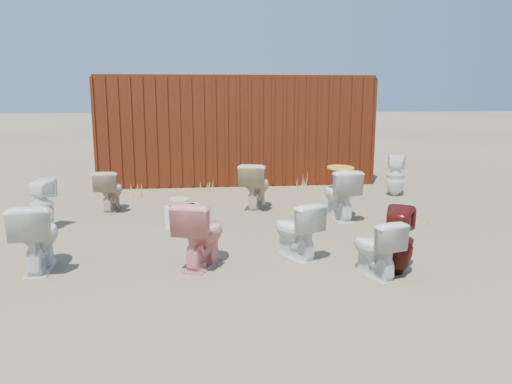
{
  "coord_description": "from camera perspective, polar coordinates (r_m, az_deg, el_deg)",
  "views": [
    {
      "loc": [
        -0.82,
        -6.7,
        1.99
      ],
      "look_at": [
        0.0,
        0.6,
        0.55
      ],
      "focal_mm": 35.0,
      "sensor_mm": 36.0,
      "label": 1
    }
  ],
  "objects": [
    {
      "name": "toilet_back_a",
      "position": [
        8.01,
        -23.33,
        -1.36
      ],
      "size": [
        0.46,
        0.46,
        0.78
      ],
      "primitive_type": "imported",
      "rotation": [
        0.0,
        0.0,
        2.76
      ],
      "color": "white",
      "rests_on": "ground"
    },
    {
      "name": "loose_tank",
      "position": [
        7.65,
        -8.37,
        -2.76
      ],
      "size": [
        0.54,
        0.39,
        0.35
      ],
      "primitive_type": "cube",
      "rotation": [
        0.0,
        0.0,
        0.42
      ],
      "color": "white",
      "rests_on": "ground"
    },
    {
      "name": "shipping_container",
      "position": [
        11.96,
        -2.47,
        7.29
      ],
      "size": [
        6.0,
        2.4,
        2.4
      ],
      "primitive_type": "cube",
      "color": "#49170C",
      "rests_on": "ground"
    },
    {
      "name": "toilet_back_beige_left",
      "position": [
        8.96,
        -16.34,
        0.16
      ],
      "size": [
        0.47,
        0.74,
        0.72
      ],
      "primitive_type": "imported",
      "rotation": [
        0.0,
        0.0,
        3.05
      ],
      "color": "beige",
      "rests_on": "ground"
    },
    {
      "name": "toilet_front_e",
      "position": [
        5.69,
        13.52,
        -6.2
      ],
      "size": [
        0.55,
        0.73,
        0.66
      ],
      "primitive_type": "imported",
      "rotation": [
        0.0,
        0.0,
        3.45
      ],
      "color": "white",
      "rests_on": "ground"
    },
    {
      "name": "toilet_front_a",
      "position": [
        6.22,
        -23.74,
        -4.66
      ],
      "size": [
        0.51,
        0.82,
        0.81
      ],
      "primitive_type": "imported",
      "rotation": [
        0.0,
        0.0,
        3.22
      ],
      "color": "white",
      "rests_on": "ground"
    },
    {
      "name": "weed_clump_c",
      "position": [
        9.94,
        11.14,
        0.26
      ],
      "size": [
        0.36,
        0.36,
        0.32
      ],
      "primitive_type": "cone",
      "color": "#B58748",
      "rests_on": "ground"
    },
    {
      "name": "weed_clump_d",
      "position": [
        10.37,
        -5.7,
        0.67
      ],
      "size": [
        0.3,
        0.3,
        0.25
      ],
      "primitive_type": "cone",
      "color": "#B58748",
      "rests_on": "ground"
    },
    {
      "name": "yellow_lid",
      "position": [
        8.07,
        9.65,
        2.76
      ],
      "size": [
        0.42,
        0.53,
        0.02
      ],
      "primitive_type": "ellipsoid",
      "color": "yellow",
      "rests_on": "toilet_back_yellowlid"
    },
    {
      "name": "ground",
      "position": [
        7.04,
        0.55,
        -5.33
      ],
      "size": [
        100.0,
        100.0,
        0.0
      ],
      "primitive_type": "plane",
      "color": "brown",
      "rests_on": "ground"
    },
    {
      "name": "weed_clump_b",
      "position": [
        9.59,
        -0.15,
        0.04
      ],
      "size": [
        0.32,
        0.32,
        0.3
      ],
      "primitive_type": "cone",
      "color": "#B58748",
      "rests_on": "ground"
    },
    {
      "name": "loose_lid_far",
      "position": [
        9.7,
        -8.78,
        -0.81
      ],
      "size": [
        0.53,
        0.58,
        0.02
      ],
      "primitive_type": "ellipsoid",
      "rotation": [
        0.0,
        0.0,
        0.46
      ],
      "color": "beige",
      "rests_on": "ground"
    },
    {
      "name": "toilet_back_e",
      "position": [
        10.29,
        15.65,
        1.82
      ],
      "size": [
        0.49,
        0.49,
        0.81
      ],
      "primitive_type": "imported",
      "rotation": [
        0.0,
        0.0,
        2.71
      ],
      "color": "white",
      "rests_on": "ground"
    },
    {
      "name": "weed_clump_e",
      "position": [
        10.58,
        5.14,
        1.08
      ],
      "size": [
        0.34,
        0.34,
        0.32
      ],
      "primitive_type": "cone",
      "color": "#B58748",
      "rests_on": "ground"
    },
    {
      "name": "toilet_back_beige_right",
      "position": [
        8.75,
        -0.04,
        0.71
      ],
      "size": [
        0.7,
        0.92,
        0.83
      ],
      "primitive_type": "imported",
      "rotation": [
        0.0,
        0.0,
        2.82
      ],
      "color": "beige",
      "rests_on": "ground"
    },
    {
      "name": "toilet_front_pink",
      "position": [
        5.88,
        -6.28,
        -4.69
      ],
      "size": [
        0.72,
        0.89,
        0.8
      ],
      "primitive_type": "imported",
      "rotation": [
        0.0,
        0.0,
        2.73
      ],
      "color": "pink",
      "rests_on": "ground"
    },
    {
      "name": "loose_lid_near",
      "position": [
        9.03,
        -0.1,
        -1.57
      ],
      "size": [
        0.55,
        0.61,
        0.02
      ],
      "primitive_type": "ellipsoid",
      "rotation": [
        0.0,
        0.0,
        -0.43
      ],
      "color": "#C2AA8D",
      "rests_on": "ground"
    },
    {
      "name": "weed_clump_a",
      "position": [
        10.11,
        -13.4,
        0.23
      ],
      "size": [
        0.36,
        0.36,
        0.28
      ],
      "primitive_type": "cone",
      "color": "#B58748",
      "rests_on": "ground"
    },
    {
      "name": "toilet_back_yellowlid",
      "position": [
        8.14,
        9.55,
        -0.22
      ],
      "size": [
        0.55,
        0.86,
        0.83
      ],
      "primitive_type": "imported",
      "rotation": [
        0.0,
        0.0,
        3.25
      ],
      "color": "white",
      "rests_on": "ground"
    },
    {
      "name": "weed_clump_f",
      "position": [
        8.23,
        18.44,
        -2.69
      ],
      "size": [
        0.28,
        0.28,
        0.22
      ],
      "primitive_type": "cone",
      "color": "#B58748",
      "rests_on": "ground"
    },
    {
      "name": "toilet_front_maroon",
      "position": [
        5.81,
        15.91,
        -5.4
      ],
      "size": [
        0.48,
        0.48,
        0.77
      ],
      "primitive_type": "imported",
      "rotation": [
        0.0,
        0.0,
        2.6
      ],
      "color": "#51130D",
      "rests_on": "ground"
    },
    {
      "name": "toilet_front_c",
      "position": [
        6.17,
        4.59,
        -4.29
      ],
      "size": [
        0.67,
        0.81,
        0.72
      ],
      "primitive_type": "imported",
      "rotation": [
        0.0,
        0.0,
        3.61
      ],
      "color": "white",
      "rests_on": "ground"
    }
  ]
}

